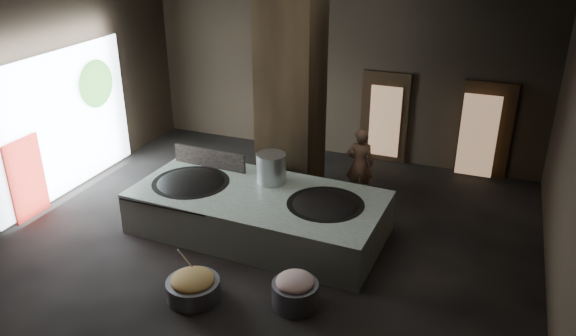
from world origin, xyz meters
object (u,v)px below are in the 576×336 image
at_px(cook, 360,165).
at_px(veg_basin, 193,289).
at_px(wok_left, 191,186).
at_px(wok_right, 325,208).
at_px(hearth_platform, 258,212).
at_px(stock_pot, 271,169).
at_px(meat_basin, 295,294).

distance_m(cook, veg_basin, 4.76).
bearing_deg(veg_basin, wok_left, 120.25).
height_order(cook, veg_basin, cook).
xyz_separation_m(wok_left, cook, (2.91, 2.15, 0.06)).
height_order(wok_right, cook, cook).
relative_size(hearth_platform, stock_pot, 7.67).
distance_m(wok_left, stock_pot, 1.66).
xyz_separation_m(wok_right, veg_basin, (-1.47, -2.38, -0.59)).
bearing_deg(wok_left, veg_basin, -59.75).
distance_m(wok_right, cook, 2.06).
xyz_separation_m(wok_left, stock_pot, (1.50, 0.60, 0.38)).
relative_size(wok_right, meat_basin, 1.90).
distance_m(hearth_platform, wok_right, 1.39).
height_order(wok_left, veg_basin, wok_left).
distance_m(hearth_platform, meat_basin, 2.43).
distance_m(cook, meat_basin, 4.05).
relative_size(wok_right, veg_basin, 1.62).
height_order(wok_right, stock_pot, stock_pot).
distance_m(hearth_platform, veg_basin, 2.35).
height_order(stock_pot, cook, cook).
bearing_deg(cook, wok_right, 72.90).
xyz_separation_m(cook, veg_basin, (-1.58, -4.44, -0.65)).
distance_m(hearth_platform, wok_left, 1.49).
xyz_separation_m(hearth_platform, meat_basin, (1.49, -1.90, -0.22)).
bearing_deg(hearth_platform, stock_pot, 87.25).
relative_size(hearth_platform, wok_right, 3.41).
bearing_deg(cook, hearth_platform, 41.23).
xyz_separation_m(wok_left, veg_basin, (1.33, -2.28, -0.59)).
bearing_deg(cook, meat_basin, 76.46).
height_order(stock_pot, veg_basin, stock_pot).
bearing_deg(veg_basin, stock_pot, 86.68).
relative_size(stock_pot, veg_basin, 0.72).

